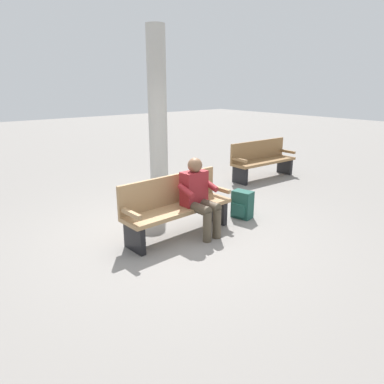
{
  "coord_description": "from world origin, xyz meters",
  "views": [
    {
      "loc": [
        3.01,
        3.99,
        2.22
      ],
      "look_at": [
        -0.13,
        0.15,
        0.7
      ],
      "focal_mm": 33.09,
      "sensor_mm": 36.0,
      "label": 1
    }
  ],
  "objects": [
    {
      "name": "person_seated",
      "position": [
        -0.26,
        0.15,
        0.63
      ],
      "size": [
        0.58,
        0.58,
        1.18
      ],
      "rotation": [
        0.0,
        0.0,
        0.04
      ],
      "color": "maroon",
      "rests_on": "ground"
    },
    {
      "name": "backpack",
      "position": [
        -1.29,
        0.1,
        0.23
      ],
      "size": [
        0.31,
        0.37,
        0.48
      ],
      "rotation": [
        0.0,
        0.0,
        4.93
      ],
      "color": "#1E4C42",
      "rests_on": "ground"
    },
    {
      "name": "ground_plane",
      "position": [
        0.0,
        0.0,
        0.0
      ],
      "size": [
        40.0,
        40.0,
        0.0
      ],
      "primitive_type": "plane",
      "color": "gray"
    },
    {
      "name": "bench_near",
      "position": [
        0.0,
        -0.07,
        0.46
      ],
      "size": [
        1.82,
        0.56,
        0.9
      ],
      "rotation": [
        0.0,
        0.0,
        0.04
      ],
      "color": "#9E7A51",
      "rests_on": "ground"
    },
    {
      "name": "support_pillar",
      "position": [
        -1.31,
        -2.46,
        1.69
      ],
      "size": [
        0.4,
        0.4,
        3.38
      ],
      "primitive_type": "cylinder",
      "color": "#B2AFA8",
      "rests_on": "ground"
    },
    {
      "name": "bench_far",
      "position": [
        -3.65,
        -1.47,
        0.46
      ],
      "size": [
        1.82,
        0.54,
        0.9
      ],
      "rotation": [
        0.0,
        0.0,
        -0.04
      ],
      "color": "olive",
      "rests_on": "ground"
    }
  ]
}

